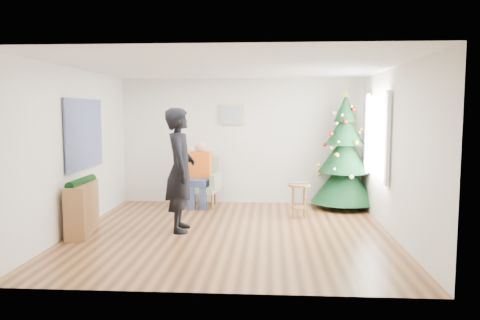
# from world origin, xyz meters

# --- Properties ---
(floor) EXTENTS (5.00, 5.00, 0.00)m
(floor) POSITION_xyz_m (0.00, 0.00, 0.00)
(floor) COLOR brown
(floor) RESTS_ON ground
(ceiling) EXTENTS (5.00, 5.00, 0.00)m
(ceiling) POSITION_xyz_m (0.00, 0.00, 2.60)
(ceiling) COLOR white
(ceiling) RESTS_ON wall_back
(wall_back) EXTENTS (5.00, 0.00, 5.00)m
(wall_back) POSITION_xyz_m (0.00, 2.50, 1.30)
(wall_back) COLOR silver
(wall_back) RESTS_ON floor
(wall_front) EXTENTS (5.00, 0.00, 5.00)m
(wall_front) POSITION_xyz_m (0.00, -2.50, 1.30)
(wall_front) COLOR silver
(wall_front) RESTS_ON floor
(wall_left) EXTENTS (0.00, 5.00, 5.00)m
(wall_left) POSITION_xyz_m (-2.50, 0.00, 1.30)
(wall_left) COLOR silver
(wall_left) RESTS_ON floor
(wall_right) EXTENTS (0.00, 5.00, 5.00)m
(wall_right) POSITION_xyz_m (2.50, 0.00, 1.30)
(wall_right) COLOR silver
(wall_right) RESTS_ON floor
(window_panel) EXTENTS (0.04, 1.30, 1.40)m
(window_panel) POSITION_xyz_m (2.47, 1.00, 1.50)
(window_panel) COLOR white
(window_panel) RESTS_ON wall_right
(curtains) EXTENTS (0.05, 1.75, 1.50)m
(curtains) POSITION_xyz_m (2.44, 1.00, 1.50)
(curtains) COLOR white
(curtains) RESTS_ON wall_right
(christmas_tree) EXTENTS (1.29, 1.29, 2.34)m
(christmas_tree) POSITION_xyz_m (2.08, 2.05, 1.05)
(christmas_tree) COLOR #3F2816
(christmas_tree) RESTS_ON floor
(stool) EXTENTS (0.41, 0.41, 0.62)m
(stool) POSITION_xyz_m (1.13, 1.14, 0.32)
(stool) COLOR brown
(stool) RESTS_ON floor
(laptop) EXTENTS (0.35, 0.24, 0.03)m
(laptop) POSITION_xyz_m (1.13, 1.14, 0.63)
(laptop) COLOR silver
(laptop) RESTS_ON stool
(armchair) EXTENTS (0.86, 0.80, 1.01)m
(armchair) POSITION_xyz_m (-0.80, 2.06, 0.37)
(armchair) COLOR gray
(armchair) RESTS_ON floor
(seated_person) EXTENTS (0.47, 0.65, 1.33)m
(seated_person) POSITION_xyz_m (-0.81, 2.01, 0.68)
(seated_person) COLOR navy
(seated_person) RESTS_ON armchair
(standing_man) EXTENTS (0.56, 0.78, 1.98)m
(standing_man) POSITION_xyz_m (-0.82, 0.07, 0.99)
(standing_man) COLOR black
(standing_man) RESTS_ON floor
(game_controller) EXTENTS (0.05, 0.13, 0.04)m
(game_controller) POSITION_xyz_m (-0.61, 0.04, 1.32)
(game_controller) COLOR white
(game_controller) RESTS_ON standing_man
(console) EXTENTS (0.44, 1.03, 0.80)m
(console) POSITION_xyz_m (-2.33, -0.21, 0.40)
(console) COLOR brown
(console) RESTS_ON floor
(garland) EXTENTS (0.14, 0.90, 0.14)m
(garland) POSITION_xyz_m (-2.33, -0.21, 0.82)
(garland) COLOR black
(garland) RESTS_ON console
(tapestry) EXTENTS (0.03, 1.50, 1.15)m
(tapestry) POSITION_xyz_m (-2.46, 0.30, 1.55)
(tapestry) COLOR black
(tapestry) RESTS_ON wall_left
(framed_picture) EXTENTS (0.52, 0.05, 0.42)m
(framed_picture) POSITION_xyz_m (-0.20, 2.46, 1.85)
(framed_picture) COLOR tan
(framed_picture) RESTS_ON wall_back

